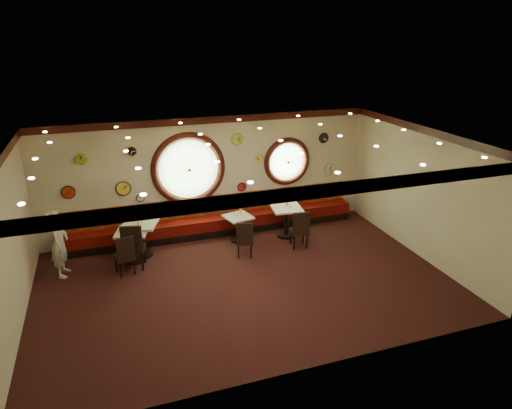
{
  "coord_description": "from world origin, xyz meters",
  "views": [
    {
      "loc": [
        -2.65,
        -8.5,
        5.29
      ],
      "look_at": [
        0.53,
        0.8,
        1.5
      ],
      "focal_mm": 32.0,
      "sensor_mm": 36.0,
      "label": 1
    }
  ],
  "objects_px": {
    "table_d": "(286,218)",
    "chair_c": "(245,237)",
    "chair_a": "(125,253)",
    "condiment_d_bottle": "(287,203)",
    "condiment_d_salt": "(285,205)",
    "condiment_d_pepper": "(291,206)",
    "condiment_a_bottle": "(138,226)",
    "chair_d": "(300,227)",
    "condiment_b_pepper": "(142,222)",
    "table_b": "(141,235)",
    "condiment_c_pepper": "(237,214)",
    "waiter": "(59,243)",
    "condiment_a_salt": "(127,228)",
    "condiment_b_salt": "(133,222)",
    "chair_b": "(133,244)",
    "table_c": "(238,225)",
    "condiment_b_bottle": "(144,218)",
    "condiment_c_salt": "(234,214)",
    "condiment_c_bottle": "(240,211)",
    "table_a": "(133,242)",
    "condiment_a_pepper": "(133,229)"
  },
  "relations": [
    {
      "from": "condiment_b_salt",
      "to": "condiment_d_bottle",
      "type": "distance_m",
      "value": 4.02
    },
    {
      "from": "condiment_c_salt",
      "to": "condiment_a_pepper",
      "type": "distance_m",
      "value": 2.63
    },
    {
      "from": "table_a",
      "to": "chair_c",
      "type": "height_order",
      "value": "chair_c"
    },
    {
      "from": "condiment_b_salt",
      "to": "condiment_b_bottle",
      "type": "xyz_separation_m",
      "value": [
        0.26,
        0.09,
        0.03
      ]
    },
    {
      "from": "condiment_c_salt",
      "to": "condiment_c_bottle",
      "type": "relative_size",
      "value": 0.59
    },
    {
      "from": "condiment_a_salt",
      "to": "condiment_b_bottle",
      "type": "bearing_deg",
      "value": 30.13
    },
    {
      "from": "chair_d",
      "to": "condiment_b_bottle",
      "type": "distance_m",
      "value": 3.91
    },
    {
      "from": "condiment_d_salt",
      "to": "condiment_b_pepper",
      "type": "height_order",
      "value": "condiment_b_pepper"
    },
    {
      "from": "chair_a",
      "to": "chair_c",
      "type": "xyz_separation_m",
      "value": [
        2.83,
        -0.05,
        -0.01
      ]
    },
    {
      "from": "chair_a",
      "to": "condiment_b_pepper",
      "type": "height_order",
      "value": "chair_a"
    },
    {
      "from": "condiment_a_salt",
      "to": "condiment_b_pepper",
      "type": "relative_size",
      "value": 1.03
    },
    {
      "from": "table_a",
      "to": "table_c",
      "type": "xyz_separation_m",
      "value": [
        2.72,
        0.26,
        -0.06
      ]
    },
    {
      "from": "condiment_c_pepper",
      "to": "chair_d",
      "type": "bearing_deg",
      "value": -34.15
    },
    {
      "from": "table_d",
      "to": "chair_d",
      "type": "xyz_separation_m",
      "value": [
        0.05,
        -0.79,
        0.05
      ]
    },
    {
      "from": "chair_c",
      "to": "condiment_d_salt",
      "type": "relative_size",
      "value": 5.6
    },
    {
      "from": "table_a",
      "to": "condiment_a_salt",
      "type": "xyz_separation_m",
      "value": [
        -0.1,
        0.1,
        0.34
      ]
    },
    {
      "from": "condiment_b_pepper",
      "to": "table_b",
      "type": "bearing_deg",
      "value": 131.74
    },
    {
      "from": "condiment_c_pepper",
      "to": "condiment_c_bottle",
      "type": "relative_size",
      "value": 0.57
    },
    {
      "from": "chair_d",
      "to": "condiment_b_pepper",
      "type": "distance_m",
      "value": 3.93
    },
    {
      "from": "condiment_a_bottle",
      "to": "condiment_b_salt",
      "type": "bearing_deg",
      "value": 116.63
    },
    {
      "from": "table_d",
      "to": "chair_c",
      "type": "height_order",
      "value": "chair_c"
    },
    {
      "from": "condiment_b_salt",
      "to": "condiment_a_pepper",
      "type": "xyz_separation_m",
      "value": [
        -0.05,
        -0.29,
        -0.07
      ]
    },
    {
      "from": "table_b",
      "to": "condiment_d_bottle",
      "type": "bearing_deg",
      "value": -0.53
    },
    {
      "from": "chair_d",
      "to": "condiment_c_bottle",
      "type": "bearing_deg",
      "value": 149.89
    },
    {
      "from": "condiment_c_pepper",
      "to": "waiter",
      "type": "bearing_deg",
      "value": -174.32
    },
    {
      "from": "condiment_b_salt",
      "to": "chair_a",
      "type": "bearing_deg",
      "value": -108.31
    },
    {
      "from": "table_c",
      "to": "condiment_b_bottle",
      "type": "relative_size",
      "value": 5.38
    },
    {
      "from": "table_c",
      "to": "condiment_c_salt",
      "type": "distance_m",
      "value": 0.33
    },
    {
      "from": "condiment_b_salt",
      "to": "condiment_c_pepper",
      "type": "height_order",
      "value": "condiment_b_salt"
    },
    {
      "from": "chair_c",
      "to": "condiment_d_salt",
      "type": "distance_m",
      "value": 1.66
    },
    {
      "from": "condiment_a_pepper",
      "to": "condiment_c_bottle",
      "type": "height_order",
      "value": "condiment_a_pepper"
    },
    {
      "from": "chair_a",
      "to": "condiment_d_bottle",
      "type": "relative_size",
      "value": 3.5
    },
    {
      "from": "condiment_b_salt",
      "to": "condiment_d_pepper",
      "type": "bearing_deg",
      "value": -2.83
    },
    {
      "from": "chair_c",
      "to": "condiment_a_salt",
      "type": "bearing_deg",
      "value": 179.81
    },
    {
      "from": "table_c",
      "to": "chair_d",
      "type": "bearing_deg",
      "value": -33.99
    },
    {
      "from": "condiment_d_salt",
      "to": "condiment_a_bottle",
      "type": "relative_size",
      "value": 0.65
    },
    {
      "from": "chair_b",
      "to": "condiment_c_salt",
      "type": "bearing_deg",
      "value": 29.24
    },
    {
      "from": "condiment_d_salt",
      "to": "condiment_d_pepper",
      "type": "xyz_separation_m",
      "value": [
        0.13,
        -0.09,
        0.0
      ]
    },
    {
      "from": "condiment_a_bottle",
      "to": "condiment_c_pepper",
      "type": "bearing_deg",
      "value": 4.51
    },
    {
      "from": "table_b",
      "to": "condiment_c_salt",
      "type": "height_order",
      "value": "table_b"
    },
    {
      "from": "condiment_c_bottle",
      "to": "condiment_b_bottle",
      "type": "bearing_deg",
      "value": -179.43
    },
    {
      "from": "condiment_b_pepper",
      "to": "condiment_b_salt",
      "type": "bearing_deg",
      "value": 158.44
    },
    {
      "from": "condiment_a_salt",
      "to": "condiment_a_bottle",
      "type": "height_order",
      "value": "condiment_a_bottle"
    },
    {
      "from": "chair_a",
      "to": "condiment_b_bottle",
      "type": "xyz_separation_m",
      "value": [
        0.56,
        0.99,
        0.4
      ]
    },
    {
      "from": "condiment_a_bottle",
      "to": "condiment_d_bottle",
      "type": "relative_size",
      "value": 0.94
    },
    {
      "from": "chair_b",
      "to": "condiment_b_pepper",
      "type": "xyz_separation_m",
      "value": [
        0.28,
        0.6,
        0.27
      ]
    },
    {
      "from": "table_d",
      "to": "chair_a",
      "type": "height_order",
      "value": "chair_a"
    },
    {
      "from": "table_b",
      "to": "chair_a",
      "type": "bearing_deg",
      "value": -116.8
    },
    {
      "from": "table_b",
      "to": "condiment_b_pepper",
      "type": "bearing_deg",
      "value": -48.26
    },
    {
      "from": "chair_a",
      "to": "condiment_a_bottle",
      "type": "bearing_deg",
      "value": 46.58
    }
  ]
}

